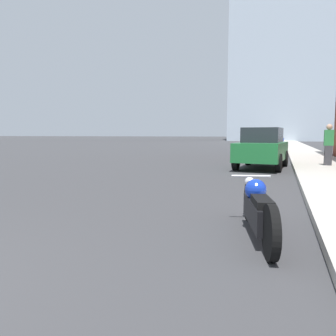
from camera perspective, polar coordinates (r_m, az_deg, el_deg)
sidewalk at (r=40.92m, az=21.45°, el=3.60°), size 2.48×240.00×0.15m
motorcycle at (r=4.81m, az=15.36°, el=-6.82°), size 0.79×2.38×0.78m
parked_car_green at (r=14.31m, az=16.09°, el=3.39°), size 2.15×4.18×1.70m
parked_car_silver at (r=25.23m, az=17.45°, el=4.15°), size 2.15×4.69×1.56m
parked_car_blue at (r=37.14m, az=17.95°, el=4.74°), size 2.05×4.32×1.74m
pedestrian at (r=15.05m, az=26.18°, el=3.75°), size 0.36×0.24×1.70m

